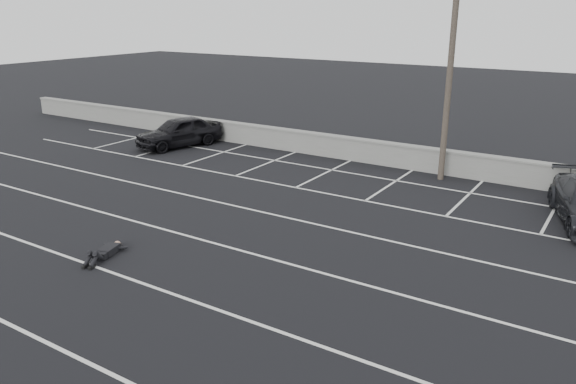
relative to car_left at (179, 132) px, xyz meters
The scene contains 6 objects.
ground 15.89m from the car_left, 47.75° to the right, with size 120.00×120.00×0.00m, color black.
seawall 10.91m from the car_left, 11.93° to the left, with size 50.00×0.45×1.06m.
stall_lines 12.90m from the car_left, 34.73° to the right, with size 36.00×20.05×0.01m.
car_left is the anchor object (origin of this frame).
utility_pole 13.75m from the car_left, ahead, with size 1.21×0.24×9.06m.
person 13.24m from the car_left, 55.87° to the right, with size 1.37×2.24×0.42m, color black, non-canonical shape.
Camera 1 is at (9.04, -8.92, 6.73)m, focal length 35.00 mm.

